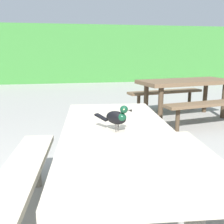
# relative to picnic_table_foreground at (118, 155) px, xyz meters

# --- Properties ---
(hedge_wall) EXTENTS (28.00, 2.34, 2.33)m
(hedge_wall) POSITION_rel_picnic_table_foreground_xyz_m (-0.38, 10.27, 0.61)
(hedge_wall) COLOR #387A33
(hedge_wall) RESTS_ON ground
(picnic_table_foreground) EXTENTS (1.83, 1.86, 0.74)m
(picnic_table_foreground) POSITION_rel_picnic_table_foreground_xyz_m (0.00, 0.00, 0.00)
(picnic_table_foreground) COLOR #B2A893
(picnic_table_foreground) RESTS_ON ground
(bird_grackle) EXTENTS (0.22, 0.22, 0.18)m
(bird_grackle) POSITION_rel_picnic_table_foreground_xyz_m (-0.02, -0.04, 0.29)
(bird_grackle) COLOR black
(bird_grackle) RESTS_ON picnic_table_foreground
(picnic_table_mid_left) EXTENTS (1.98, 1.96, 0.74)m
(picnic_table_mid_left) POSITION_rel_picnic_table_foreground_xyz_m (1.92, 2.92, 0.00)
(picnic_table_mid_left) COLOR brown
(picnic_table_mid_left) RESTS_ON ground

